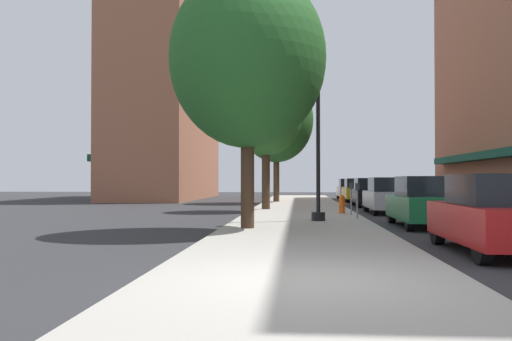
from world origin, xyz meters
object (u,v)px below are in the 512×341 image
at_px(tree_mid, 276,120).
at_px(fire_hydrant, 342,204).
at_px(parking_meter_far, 351,195).
at_px(tree_near, 266,114).
at_px(car_silver, 388,196).
at_px(lamppost, 318,132).
at_px(car_red, 496,215).
at_px(car_black, 369,193).
at_px(car_white, 349,189).
at_px(car_yellow, 357,191).
at_px(tree_far, 248,59).
at_px(car_green, 424,202).
at_px(parking_meter_near, 357,196).

bearing_deg(tree_mid, fire_hydrant, -75.33).
bearing_deg(parking_meter_far, tree_near, 131.23).
bearing_deg(car_silver, tree_mid, 117.40).
bearing_deg(lamppost, car_red, -65.52).
distance_m(tree_near, car_black, 8.80).
bearing_deg(car_white, parking_meter_far, -96.72).
distance_m(fire_hydrant, car_yellow, 15.61).
xyz_separation_m(tree_mid, tree_far, (-0.03, -20.28, -0.39)).
height_order(fire_hydrant, car_black, car_black).
relative_size(tree_near, tree_far, 0.88).
xyz_separation_m(lamppost, car_red, (3.41, -7.48, -2.39)).
relative_size(lamppost, tree_far, 0.76).
bearing_deg(car_green, lamppost, 162.65).
xyz_separation_m(tree_near, car_red, (5.69, -15.11, -4.00)).
bearing_deg(lamppost, fire_hydrant, 75.38).
bearing_deg(parking_meter_near, tree_near, 119.62).
bearing_deg(tree_mid, parking_meter_far, -75.34).
height_order(lamppost, car_red, lamppost).
xyz_separation_m(fire_hydrant, car_yellow, (2.24, 15.44, 0.29)).
bearing_deg(parking_meter_far, fire_hydrant, 104.50).
xyz_separation_m(lamppost, tree_far, (-2.19, -3.09, 1.94)).
bearing_deg(parking_meter_near, tree_mid, 102.63).
relative_size(car_silver, car_black, 1.00).
distance_m(parking_meter_far, car_white, 22.35).
bearing_deg(tree_mid, tree_far, -90.09).
xyz_separation_m(lamppost, car_white, (3.41, 25.62, -2.39)).
xyz_separation_m(tree_mid, car_red, (5.57, -24.67, -4.73)).
xyz_separation_m(parking_meter_near, car_white, (1.95, 24.58, -0.14)).
bearing_deg(fire_hydrant, car_yellow, 81.75).
bearing_deg(car_black, car_white, 91.07).
bearing_deg(tree_mid, car_yellow, 26.13).
height_order(tree_far, car_red, tree_far).
bearing_deg(car_black, lamppost, -103.59).
xyz_separation_m(tree_mid, car_yellow, (5.57, 2.73, -4.73)).
xyz_separation_m(car_black, car_white, (0.00, 12.60, 0.00)).
xyz_separation_m(car_green, car_yellow, (0.00, 20.88, 0.00)).
bearing_deg(car_black, fire_hydrant, -103.61).
relative_size(tree_mid, car_green, 1.92).
xyz_separation_m(lamppost, car_green, (3.41, -0.96, -2.39)).
distance_m(car_red, car_silver, 13.89).
bearing_deg(tree_mid, car_red, -77.28).
distance_m(tree_far, car_silver, 11.85).
relative_size(lamppost, parking_meter_near, 4.50).
relative_size(fire_hydrant, car_white, 0.18).
bearing_deg(tree_far, tree_mid, 89.91).
height_order(lamppost, parking_meter_far, lamppost).
height_order(parking_meter_far, car_black, car_black).
bearing_deg(lamppost, tree_near, 106.68).
relative_size(car_red, car_green, 1.00).
bearing_deg(car_red, lamppost, 112.35).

